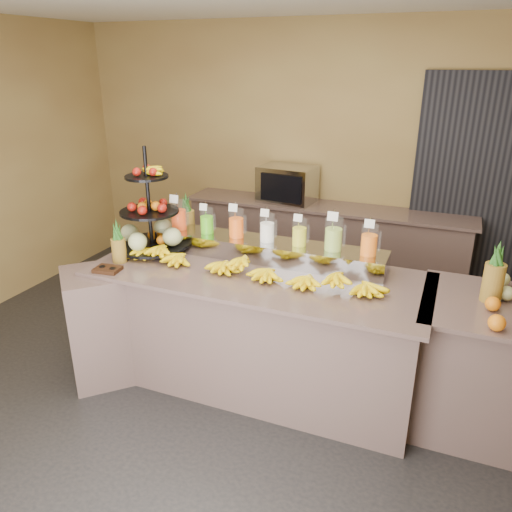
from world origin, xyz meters
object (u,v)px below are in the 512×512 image
Objects in this scene: fruit_stand at (155,226)px; condiment_caddy at (108,269)px; pitcher_tray at (267,250)px; banana_heap at (243,265)px; oven_warmer at (287,184)px.

condiment_caddy is (-0.10, -0.50, -0.20)m from fruit_stand.
pitcher_tray is 0.92× the size of banana_heap.
banana_heap is 0.87m from fruit_stand.
oven_warmer reaches higher than pitcher_tray.
pitcher_tray is 1.21m from condiment_caddy.
fruit_stand reaches higher than banana_heap.
pitcher_tray is 0.33m from banana_heap.
oven_warmer is at bearing 78.20° from fruit_stand.
banana_heap reaches higher than condiment_caddy.
pitcher_tray is 2.18× the size of fruit_stand.
fruit_stand reaches higher than oven_warmer.
condiment_caddy is at bearing -146.18° from pitcher_tray.
banana_heap is 2.36× the size of fruit_stand.
banana_heap is 10.80× the size of condiment_caddy.
pitcher_tray is at bearing 79.78° from banana_heap.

